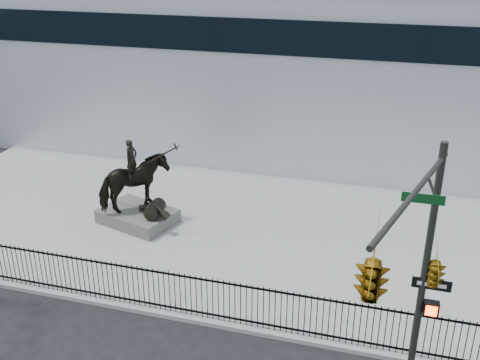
# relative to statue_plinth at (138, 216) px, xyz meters

# --- Properties ---
(ground) EXTENTS (120.00, 120.00, 0.00)m
(ground) POSITION_rel_statue_plinth_xyz_m (4.06, -6.54, -0.43)
(ground) COLOR black
(ground) RESTS_ON ground
(plaza) EXTENTS (30.00, 12.00, 0.15)m
(plaza) POSITION_rel_statue_plinth_xyz_m (4.06, 0.46, -0.35)
(plaza) COLOR gray
(plaza) RESTS_ON ground
(building) EXTENTS (44.00, 14.00, 9.00)m
(building) POSITION_rel_statue_plinth_xyz_m (4.06, 13.46, 4.07)
(building) COLOR silver
(building) RESTS_ON ground
(picket_fence) EXTENTS (22.10, 0.10, 1.50)m
(picket_fence) POSITION_rel_statue_plinth_xyz_m (4.06, -5.29, 0.47)
(picket_fence) COLOR black
(picket_fence) RESTS_ON plaza
(statue_plinth) EXTENTS (3.44, 2.81, 0.56)m
(statue_plinth) POSITION_rel_statue_plinth_xyz_m (0.00, 0.00, 0.00)
(statue_plinth) COLOR #52504B
(statue_plinth) RESTS_ON plaza
(equestrian_statue) EXTENTS (3.69, 2.84, 3.24)m
(equestrian_statue) POSITION_rel_statue_plinth_xyz_m (0.05, -0.02, 1.45)
(equestrian_statue) COLOR black
(equestrian_statue) RESTS_ON statue_plinth
(traffic_signal_right) EXTENTS (2.17, 6.86, 7.00)m
(traffic_signal_right) POSITION_rel_statue_plinth_xyz_m (10.52, -8.54, 4.42)
(traffic_signal_right) COLOR #272A24
(traffic_signal_right) RESTS_ON ground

